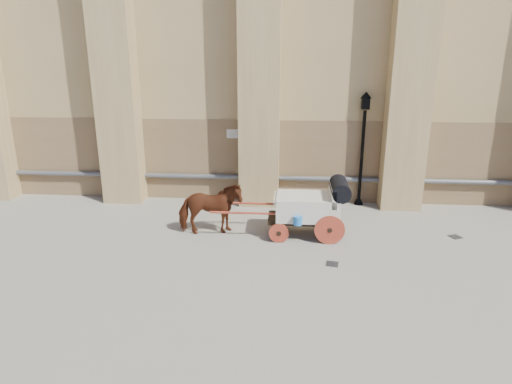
{
  "coord_description": "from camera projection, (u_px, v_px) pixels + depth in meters",
  "views": [
    {
      "loc": [
        0.1,
        -12.19,
        5.48
      ],
      "look_at": [
        -0.89,
        0.69,
        1.36
      ],
      "focal_mm": 32.0,
      "sensor_mm": 36.0,
      "label": 1
    }
  ],
  "objects": [
    {
      "name": "drain_grate_far",
      "position": [
        455.0,
        237.0,
        13.77
      ],
      "size": [
        0.42,
        0.42,
        0.01
      ],
      "primitive_type": "cube",
      "rotation": [
        0.0,
        0.0,
        0.43
      ],
      "color": "black",
      "rests_on": "ground"
    },
    {
      "name": "street_lamp",
      "position": [
        363.0,
        146.0,
        16.01
      ],
      "size": [
        0.38,
        0.38,
        4.04
      ],
      "color": "black",
      "rests_on": "ground"
    },
    {
      "name": "horse",
      "position": [
        210.0,
        209.0,
        13.77
      ],
      "size": [
        2.05,
        1.21,
        1.62
      ],
      "primitive_type": "imported",
      "rotation": [
        0.0,
        0.0,
        1.76
      ],
      "color": "#5B2A14",
      "rests_on": "ground"
    },
    {
      "name": "ground",
      "position": [
        285.0,
        244.0,
        13.25
      ],
      "size": [
        90.0,
        90.0,
        0.0
      ],
      "primitive_type": "plane",
      "color": "gray",
      "rests_on": "ground"
    },
    {
      "name": "carriage",
      "position": [
        312.0,
        206.0,
        13.6
      ],
      "size": [
        4.08,
        1.45,
        1.79
      ],
      "rotation": [
        0.0,
        0.0,
        0.0
      ],
      "color": "black",
      "rests_on": "ground"
    },
    {
      "name": "drain_grate_near",
      "position": [
        332.0,
        264.0,
        12.05
      ],
      "size": [
        0.37,
        0.37,
        0.01
      ],
      "primitive_type": "cube",
      "rotation": [
        0.0,
        0.0,
        -0.17
      ],
      "color": "black",
      "rests_on": "ground"
    }
  ]
}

